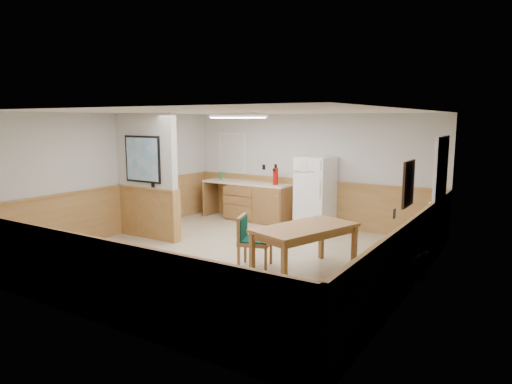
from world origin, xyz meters
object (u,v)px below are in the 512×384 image
Objects in this scene: dining_table at (305,232)px; dining_bench at (395,267)px; fire_extinguisher at (276,176)px; refrigerator at (315,193)px; soap_bottle at (221,176)px; dining_chair at (249,237)px.

dining_table reaches higher than dining_bench.
dining_table is at bearing -67.05° from fire_extinguisher.
dining_bench is at bearing -44.20° from refrigerator.
fire_extinguisher is (-3.50, 2.78, 0.77)m from dining_bench.
fire_extinguisher is at bearing -1.84° from soap_bottle.
dining_table is 9.36× the size of soap_bottle.
dining_bench is 5.85m from soap_bottle.
soap_bottle reaches higher than dining_chair.
fire_extinguisher is at bearing 145.61° from dining_table.
soap_bottle is at bearing -178.29° from refrigerator.
dining_chair is at bearing -148.90° from dining_table.
dining_bench is (1.39, -0.02, -0.31)m from dining_table.
fire_extinguisher is at bearing -178.47° from refrigerator.
fire_extinguisher reaches higher than dining_table.
dining_table is 3.50m from fire_extinguisher.
soap_bottle is at bearing 163.31° from dining_bench.
fire_extinguisher is 2.41× the size of soap_bottle.
dining_table is (1.09, -2.73, -0.14)m from refrigerator.
dining_chair is 1.80× the size of fire_extinguisher.
fire_extinguisher is 1.58m from soap_bottle.
dining_chair is 4.35× the size of soap_bottle.
refrigerator is 2.94m from dining_table.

